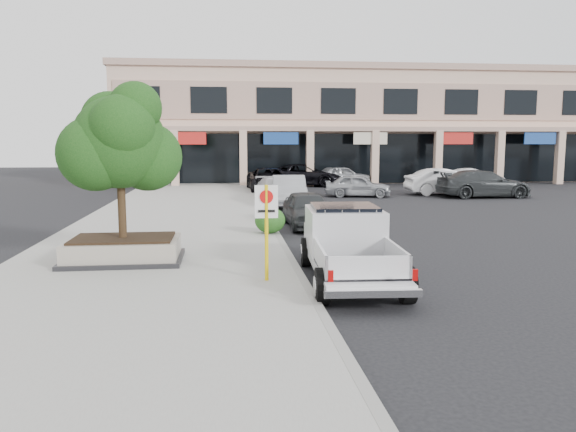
% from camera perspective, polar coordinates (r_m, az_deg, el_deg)
% --- Properties ---
extents(ground, '(120.00, 120.00, 0.00)m').
position_cam_1_polar(ground, '(15.63, 6.33, -5.23)').
color(ground, black).
rests_on(ground, ground).
extents(sidewalk, '(8.00, 52.00, 0.15)m').
position_cam_1_polar(sidewalk, '(21.23, -12.04, -1.69)').
color(sidewalk, gray).
rests_on(sidewalk, ground).
extents(curb, '(0.20, 52.00, 0.15)m').
position_cam_1_polar(curb, '(21.21, -1.35, -1.53)').
color(curb, gray).
rests_on(curb, ground).
extents(strip_mall, '(40.55, 12.43, 9.50)m').
position_cam_1_polar(strip_mall, '(50.11, 6.78, 9.14)').
color(strip_mall, '#CEA790').
rests_on(strip_mall, ground).
extents(planter, '(3.20, 2.20, 0.68)m').
position_cam_1_polar(planter, '(16.23, -16.36, -3.30)').
color(planter, black).
rests_on(planter, sidewalk).
extents(planter_tree, '(2.90, 2.55, 4.00)m').
position_cam_1_polar(planter_tree, '(16.07, -16.20, 7.15)').
color(planter_tree, black).
rests_on(planter_tree, planter).
extents(no_parking_sign, '(0.55, 0.09, 2.30)m').
position_cam_1_polar(no_parking_sign, '(13.29, -2.20, -0.33)').
color(no_parking_sign, yellow).
rests_on(no_parking_sign, sidewalk).
extents(hedge, '(1.10, 0.99, 0.93)m').
position_cam_1_polar(hedge, '(20.21, -1.83, -0.44)').
color(hedge, '#1F4513').
rests_on(hedge, sidewalk).
extents(pickup_truck, '(2.45, 5.84, 1.80)m').
position_cam_1_polar(pickup_truck, '(13.92, 6.36, -3.05)').
color(pickup_truck, silver).
rests_on(pickup_truck, ground).
extents(curb_car_a, '(1.82, 4.31, 1.45)m').
position_cam_1_polar(curb_car_a, '(22.57, 2.01, 0.70)').
color(curb_car_a, '#292C2E').
rests_on(curb_car_a, ground).
extents(curb_car_b, '(2.04, 4.99, 1.61)m').
position_cam_1_polar(curb_car_b, '(29.84, 0.10, 2.58)').
color(curb_car_b, '#A2A5AA').
rests_on(curb_car_b, ground).
extents(curb_car_c, '(2.36, 4.84, 1.35)m').
position_cam_1_polar(curb_car_c, '(32.08, -1.25, 2.72)').
color(curb_car_c, silver).
rests_on(curb_car_c, ground).
extents(curb_car_d, '(2.87, 5.91, 1.62)m').
position_cam_1_polar(curb_car_d, '(37.78, -1.95, 3.68)').
color(curb_car_d, black).
rests_on(curb_car_d, ground).
extents(lot_car_a, '(4.32, 2.44, 1.39)m').
position_cam_1_polar(lot_car_a, '(34.84, 7.10, 3.09)').
color(lot_car_a, '#A2A5AA').
rests_on(lot_car_a, ground).
extents(lot_car_b, '(5.09, 1.88, 1.66)m').
position_cam_1_polar(lot_car_b, '(37.33, 15.73, 3.38)').
color(lot_car_b, silver).
rests_on(lot_car_b, ground).
extents(lot_car_c, '(5.74, 2.41, 1.66)m').
position_cam_1_polar(lot_car_c, '(36.26, 19.25, 3.11)').
color(lot_car_c, '#2B2F30').
rests_on(lot_car_c, ground).
extents(lot_car_d, '(6.54, 4.37, 1.67)m').
position_cam_1_polar(lot_car_d, '(42.75, 1.70, 4.19)').
color(lot_car_d, black).
rests_on(lot_car_d, ground).
extents(lot_car_e, '(4.86, 2.91, 1.55)m').
position_cam_1_polar(lot_car_e, '(43.03, 5.45, 4.10)').
color(lot_car_e, '#9FA2A7').
rests_on(lot_car_e, ground).
extents(lot_car_f, '(4.75, 3.18, 1.48)m').
position_cam_1_polar(lot_car_f, '(41.83, 18.31, 3.59)').
color(lot_car_f, silver).
rests_on(lot_car_f, ground).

